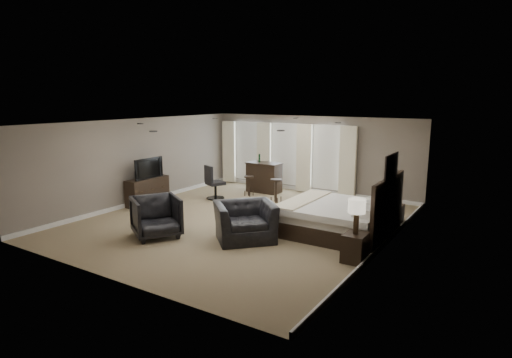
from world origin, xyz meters
The scene contains 16 objects.
room centered at (0.00, 0.00, 1.30)m, with size 7.60×8.60×2.64m.
window_bay centered at (-1.00, 4.11, 1.20)m, with size 5.25×0.20×2.30m.
bed centered at (2.58, 0.40, 0.75)m, with size 2.36×2.25×1.50m, color silver.
nightstand_near centered at (3.47, -1.05, 0.29)m, with size 0.43×0.53×0.57m, color black.
nightstand_far centered at (3.47, 1.85, 0.27)m, with size 0.40×0.49×0.53m, color black.
lamp_near centered at (3.47, -1.05, 0.93)m, with size 0.34×0.34×0.71m, color beige.
lamp_far centered at (3.47, 1.85, 0.85)m, with size 0.30×0.30×0.62m, color beige.
wall_art centered at (3.70, 0.40, 1.75)m, with size 0.04×0.96×0.56m, color slate.
dresser centered at (-3.45, -0.02, 0.41)m, with size 0.45×1.41×0.82m, color black.
tv centered at (-3.45, -0.02, 0.89)m, with size 1.07×0.62×0.14m, color black.
armchair_near centered at (0.88, -1.14, 0.58)m, with size 1.33×0.86×1.16m, color black.
armchair_far centered at (-0.99, -2.08, 0.53)m, with size 1.03×0.96×1.06m, color black.
bar_counter centered at (-1.35, 3.34, 0.52)m, with size 1.18×0.62×1.03m, color black.
bar_stool_left centered at (-1.47, 2.58, 0.34)m, with size 0.32×0.32×0.67m, color black.
bar_stool_right centered at (-0.24, 2.24, 0.38)m, with size 0.36×0.36×0.75m, color black.
desk_chair centered at (-2.12, 1.63, 0.55)m, with size 0.56×0.56×1.11m, color black.
Camera 1 is at (6.16, -8.94, 3.25)m, focal length 30.00 mm.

